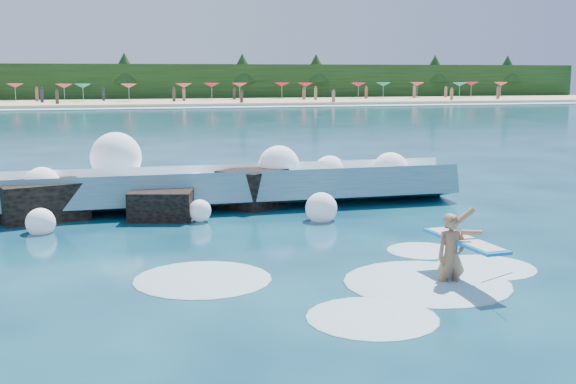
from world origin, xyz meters
name	(u,v)px	position (x,y,z in m)	size (l,w,h in m)	color
ground	(238,275)	(0.00, 0.00, 0.00)	(200.00, 200.00, 0.00)	#082541
beach	(114,103)	(0.00, 78.00, 0.20)	(140.00, 20.00, 0.40)	tan
wet_band	(117,108)	(0.00, 67.00, 0.04)	(140.00, 5.00, 0.08)	silver
treeline	(111,83)	(0.00, 88.00, 2.50)	(140.00, 4.00, 5.00)	black
breaking_wave	(166,190)	(-0.61, 7.32, 0.50)	(16.65, 2.65, 1.44)	teal
rock_cluster	(145,200)	(-1.26, 6.53, 0.39)	(8.07, 3.10, 1.23)	black
surfer_with_board	(454,253)	(3.61, -1.56, 0.57)	(0.88, 2.78, 1.55)	#A56F4D
wave_spray	(165,173)	(-0.64, 7.22, 0.99)	(14.91, 4.69, 2.20)	white
surf_foam	(390,283)	(2.56, -1.17, 0.00)	(9.48, 5.54, 0.15)	silver
beach_umbrellas	(115,86)	(0.29, 79.75, 2.25)	(110.63, 6.92, 0.50)	#CD3C4F
beachgoers	(50,97)	(-7.21, 74.47, 1.07)	(104.66, 13.33, 1.94)	#3F332D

